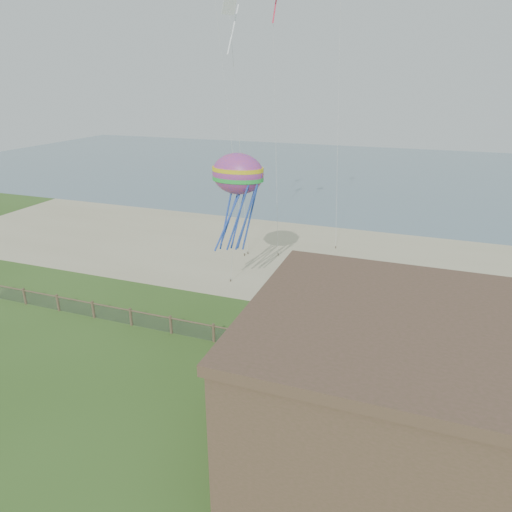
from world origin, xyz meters
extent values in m
plane|color=#34551D|center=(0.00, 0.00, 0.00)|extent=(160.00, 160.00, 0.00)
cube|color=tan|center=(0.00, 22.00, 0.00)|extent=(72.00, 20.00, 0.02)
cube|color=slate|center=(0.00, 66.00, 0.00)|extent=(160.00, 68.00, 0.02)
cube|color=#4E3E29|center=(13.00, -1.00, 3.50)|extent=(15.00, 10.00, 7.00)
cube|color=brown|center=(13.00, 5.00, 0.25)|extent=(15.00, 2.00, 0.50)
camera|label=1|loc=(10.83, -16.14, 15.18)|focal=32.00mm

